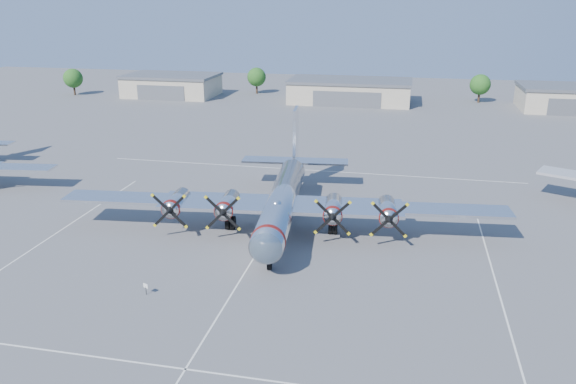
% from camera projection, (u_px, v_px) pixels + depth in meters
% --- Properties ---
extents(ground, '(260.00, 260.00, 0.00)m').
position_uv_depth(ground, '(266.00, 239.00, 57.87)').
color(ground, '#575759').
rests_on(ground, ground).
extents(parking_lines, '(60.00, 50.08, 0.01)m').
position_uv_depth(parking_lines, '(261.00, 246.00, 56.25)').
color(parking_lines, silver).
rests_on(parking_lines, ground).
extents(hangar_west, '(22.60, 14.60, 5.40)m').
position_uv_depth(hangar_west, '(172.00, 85.00, 141.56)').
color(hangar_west, '#B3A58E').
rests_on(hangar_west, ground).
extents(hangar_center, '(28.60, 14.60, 5.40)m').
position_uv_depth(hangar_center, '(350.00, 91.00, 132.74)').
color(hangar_center, '#B3A58E').
rests_on(hangar_center, ground).
extents(hangar_east, '(20.60, 14.60, 5.40)m').
position_uv_depth(hangar_east, '(568.00, 98.00, 123.34)').
color(hangar_east, '#B3A58E').
rests_on(hangar_east, ground).
extents(tree_far_west, '(4.80, 4.80, 6.64)m').
position_uv_depth(tree_far_west, '(73.00, 78.00, 142.30)').
color(tree_far_west, '#382619').
rests_on(tree_far_west, ground).
extents(tree_west, '(4.80, 4.80, 6.64)m').
position_uv_depth(tree_west, '(257.00, 77.00, 144.57)').
color(tree_west, '#382619').
rests_on(tree_west, ground).
extents(tree_east, '(4.80, 4.80, 6.64)m').
position_uv_depth(tree_east, '(480.00, 85.00, 131.95)').
color(tree_east, '#382619').
rests_on(tree_east, ground).
extents(main_bomber_b29, '(49.53, 36.35, 10.30)m').
position_uv_depth(main_bomber_b29, '(283.00, 224.00, 61.63)').
color(main_bomber_b29, silver).
rests_on(main_bomber_b29, ground).
extents(info_placard, '(0.50, 0.25, 1.01)m').
position_uv_depth(info_placard, '(146.00, 287.00, 46.76)').
color(info_placard, black).
rests_on(info_placard, ground).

